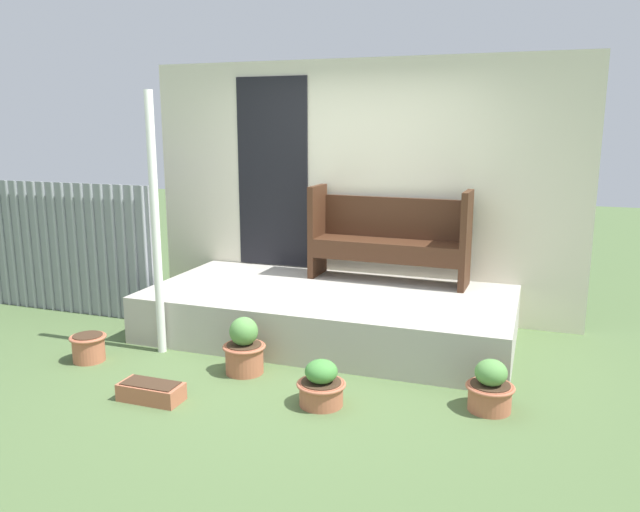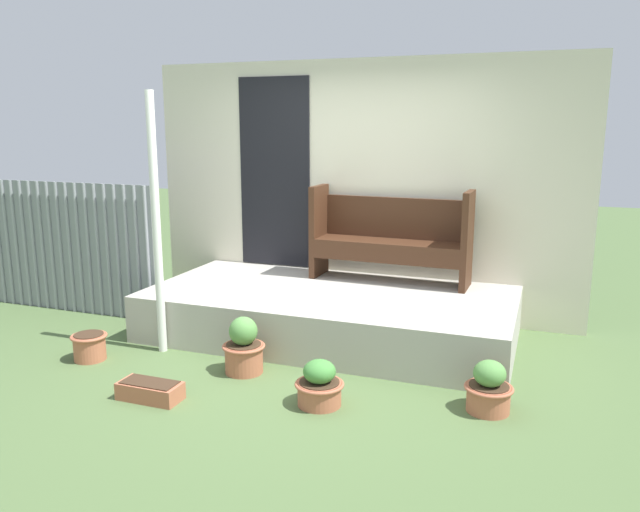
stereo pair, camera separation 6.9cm
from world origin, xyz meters
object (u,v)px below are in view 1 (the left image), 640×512
Objects in this scene: flower_pot_middle at (244,349)px; support_post at (156,226)px; flower_pot_far_right at (490,388)px; flower_pot_left at (89,347)px; planter_box_rect at (151,392)px; flower_pot_right at (321,385)px; bench at (389,234)px.

support_post is at bearing 168.17° from flower_pot_middle.
flower_pot_left is at bearing -176.92° from flower_pot_far_right.
flower_pot_middle is at bearing 59.49° from planter_box_rect.
support_post is at bearing 162.26° from flower_pot_right.
flower_pot_far_right is at bearing -54.58° from bench.
flower_pot_middle is at bearing -11.83° from support_post.
flower_pot_left is 0.66× the size of flower_pot_middle.
flower_pot_middle is 1.31× the size of flower_pot_right.
flower_pot_right reaches higher than planter_box_rect.
flower_pot_middle reaches higher than flower_pot_far_right.
bench is 3.38× the size of flower_pot_middle.
support_post is 1.30m from flower_pot_middle.
support_post is 1.45m from planter_box_rect.
flower_pot_left is 3.27m from flower_pot_far_right.
flower_pot_left is 1.37m from flower_pot_middle.
flower_pot_right reaches higher than flower_pot_left.
support_post is 2.01m from flower_pot_right.
flower_pot_middle is (-0.77, -1.67, -0.70)m from bench.
support_post is 7.36× the size of flower_pot_left.
flower_pot_middle reaches higher than flower_pot_right.
support_post is 6.02× the size of flower_pot_far_right.
flower_pot_right is at bearing -3.70° from flower_pot_left.
flower_pot_right is (1.67, -0.54, -0.97)m from support_post.
flower_pot_far_right is at bearing -1.03° from flower_pot_middle.
bench reaches higher than planter_box_rect.
flower_pot_left is 0.82× the size of flower_pot_far_right.
flower_pot_right is 1.18m from flower_pot_far_right.
bench is 2.77m from planter_box_rect.
support_post reaches higher than flower_pot_middle.
planter_box_rect is (0.94, -0.48, -0.06)m from flower_pot_left.
flower_pot_far_right is at bearing 3.08° from flower_pot_left.
flower_pot_right is at bearing -17.74° from support_post.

